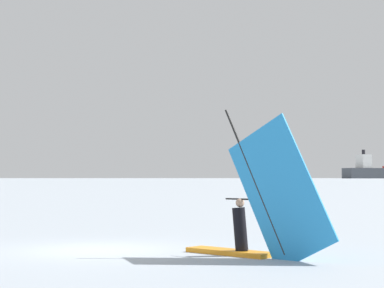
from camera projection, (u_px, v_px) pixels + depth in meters
ground_plane at (97, 250)px, 17.94m from camera, size 4000.00×4000.00×0.00m
windsurfer at (256, 217)px, 16.39m from camera, size 4.15×1.90×3.97m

